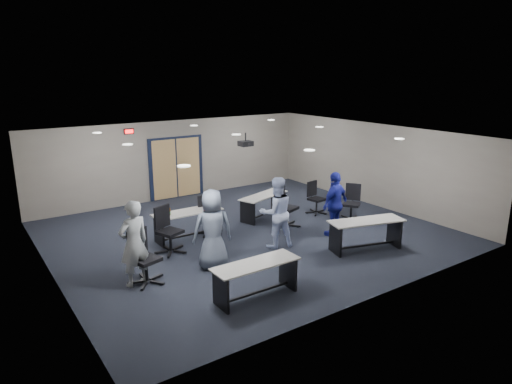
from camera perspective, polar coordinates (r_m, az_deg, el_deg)
floor at (r=12.64m, az=-1.14°, el=-5.15°), size 10.00×10.00×0.00m
back_wall at (r=16.11m, az=-10.02°, el=4.03°), size 10.00×0.04×2.70m
front_wall at (r=8.99m, az=14.84°, el=-5.05°), size 10.00×0.04×2.70m
left_wall at (r=10.48m, az=-24.71°, el=-3.07°), size 0.04×9.00×2.70m
right_wall at (r=15.49m, az=14.51°, el=3.34°), size 0.04×9.00×2.70m
ceiling at (r=11.98m, az=-1.21°, el=7.07°), size 10.00×9.00×0.04m
double_door at (r=16.13m, az=-9.91°, el=2.96°), size 2.00×0.07×2.20m
exit_sign at (r=15.30m, az=-15.61°, el=7.31°), size 0.32×0.07×0.18m
ceiling_projector at (r=12.60m, az=-1.30°, el=6.10°), size 0.35×0.32×0.37m
ceiling_can_lights at (r=12.19m, az=-1.86°, el=7.06°), size 6.24×5.74×0.02m
table_front_left at (r=9.05m, az=-0.01°, el=-10.21°), size 1.80×0.60×0.73m
table_front_right at (r=11.67m, az=13.58°, el=-4.59°), size 1.99×1.13×0.77m
table_back_left at (r=12.21m, az=-8.55°, el=-3.47°), size 1.85×0.62×1.03m
table_back_right at (r=13.82m, az=0.97°, el=-1.26°), size 1.83×1.08×0.82m
chair_back_a at (r=11.34m, az=-10.72°, el=-4.71°), size 0.95×0.95×1.16m
chair_back_b at (r=12.45m, az=-5.85°, el=-2.98°), size 0.68×0.68×1.06m
chair_back_c at (r=13.01m, az=3.86°, el=-1.81°), size 0.96×0.96×1.20m
chair_back_d at (r=14.31m, az=7.61°, el=-0.74°), size 0.71×0.71×1.00m
chair_loose_left at (r=9.86m, az=-13.64°, el=-7.95°), size 0.91×0.91×1.16m
chair_loose_right at (r=13.83m, az=11.85°, el=-1.32°), size 0.95×0.95×1.08m
person_gray at (r=9.73m, az=-15.02°, el=-6.24°), size 0.74×0.57×1.83m
person_plaid at (r=10.25m, az=-5.46°, el=-4.67°), size 1.03×0.82×1.83m
person_lightblue at (r=11.43m, az=2.54°, el=-2.57°), size 1.02×0.87×1.81m
person_navy at (r=12.42m, az=9.85°, el=-1.47°), size 1.10×0.65×1.76m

